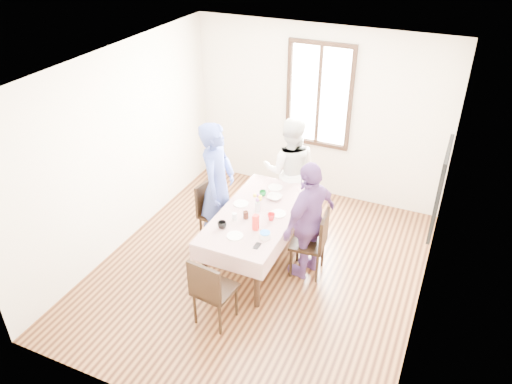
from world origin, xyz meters
TOP-DOWN VIEW (x-y plane):
  - ground at (0.00, 0.00)m, footprint 4.50×4.50m
  - back_wall at (0.00, 2.25)m, footprint 4.00×0.00m
  - right_wall at (2.00, 0.00)m, footprint 0.00×4.50m
  - window_frame at (0.00, 2.23)m, footprint 1.02×0.06m
  - window_pane at (0.00, 2.24)m, footprint 0.90×0.02m
  - art_poster at (1.98, 0.30)m, footprint 0.04×0.76m
  - dining_table at (-0.10, 0.17)m, footprint 0.81×1.72m
  - tablecloth at (-0.10, 0.17)m, footprint 0.93×1.84m
  - chair_left at (-0.77, 0.33)m, footprint 0.48×0.48m
  - chair_right at (0.58, 0.22)m, footprint 0.46×0.46m
  - chair_far at (-0.10, 1.35)m, footprint 0.43×0.43m
  - chair_near at (-0.10, -1.01)m, footprint 0.46×0.46m
  - person_left at (-0.76, 0.33)m, footprint 0.51×0.71m
  - person_far at (-0.10, 1.33)m, footprint 0.93×0.81m
  - person_right at (0.56, 0.22)m, footprint 0.68×1.01m
  - mug_black at (-0.36, -0.31)m, footprint 0.11×0.11m
  - mug_flag at (0.12, 0.09)m, footprint 0.11×0.11m
  - mug_green at (-0.21, 0.58)m, footprint 0.10×0.10m
  - serving_bowl at (-0.03, 0.57)m, footprint 0.20×0.20m
  - juice_carton at (0.03, -0.17)m, footprint 0.07×0.07m
  - butter_tub at (0.19, -0.28)m, footprint 0.13×0.13m
  - jam_jar at (-0.19, -0.00)m, footprint 0.07×0.07m
  - drinking_glass at (-0.30, -0.08)m, footprint 0.06×0.06m
  - smartphone at (0.18, -0.47)m, footprint 0.06×0.13m
  - flower_vase at (-0.12, 0.20)m, footprint 0.07×0.07m
  - plate_left at (-0.38, 0.27)m, footprint 0.20×0.20m
  - plate_right at (0.15, 0.25)m, footprint 0.20×0.20m
  - plate_far at (-0.13, 0.84)m, footprint 0.20×0.20m
  - plate_near at (-0.14, -0.40)m, footprint 0.20×0.20m
  - butter_lid at (0.19, -0.28)m, footprint 0.12×0.12m
  - flower_bunch at (-0.12, 0.20)m, footprint 0.09×0.09m

SIDE VIEW (x-z plane):
  - ground at x=0.00m, z-range 0.00..0.00m
  - dining_table at x=-0.10m, z-range 0.00..0.75m
  - chair_left at x=-0.77m, z-range 0.00..0.91m
  - chair_right at x=0.58m, z-range 0.00..0.91m
  - chair_far at x=-0.10m, z-range 0.00..0.91m
  - chair_near at x=-0.10m, z-range 0.00..0.91m
  - tablecloth at x=-0.10m, z-range 0.75..0.76m
  - smartphone at x=0.18m, z-range 0.76..0.77m
  - plate_left at x=-0.38m, z-range 0.76..0.77m
  - plate_right at x=0.15m, z-range 0.76..0.77m
  - plate_far at x=-0.13m, z-range 0.76..0.77m
  - plate_near at x=-0.14m, z-range 0.76..0.77m
  - serving_bowl at x=-0.03m, z-range 0.76..0.81m
  - butter_tub at x=0.19m, z-range 0.76..0.83m
  - mug_green at x=-0.21m, z-range 0.76..0.84m
  - person_right at x=0.56m, z-range 0.00..1.60m
  - drinking_glass at x=-0.30m, z-range 0.76..0.85m
  - mug_black at x=-0.36m, z-range 0.76..0.85m
  - mug_flag at x=0.12m, z-range 0.76..0.85m
  - jam_jar at x=-0.19m, z-range 0.76..0.86m
  - person_far at x=-0.10m, z-range 0.00..1.62m
  - flower_vase at x=-0.12m, z-range 0.76..0.89m
  - butter_lid at x=0.19m, z-range 0.83..0.84m
  - juice_carton at x=0.03m, z-range 0.76..0.97m
  - person_left at x=-0.76m, z-range 0.00..1.82m
  - flower_bunch at x=-0.12m, z-range 0.89..0.99m
  - back_wall at x=0.00m, z-range -0.65..3.35m
  - right_wall at x=2.00m, z-range -0.90..3.60m
  - art_poster at x=1.98m, z-range 1.07..2.03m
  - window_frame at x=0.00m, z-range 0.84..2.46m
  - window_pane at x=0.00m, z-range 0.90..2.40m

